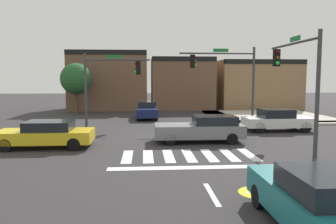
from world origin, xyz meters
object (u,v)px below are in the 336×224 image
object	(u,v)px
traffic_signal_northeast	(226,71)
car_white	(277,120)
traffic_signal_northwest	(110,76)
roadside_tree	(76,79)
car_gray	(202,129)
traffic_signal_southeast	(297,69)
car_teal	(318,202)
car_yellow	(46,134)
car_navy	(147,110)

from	to	relation	value
traffic_signal_northeast	car_white	bearing A→B (deg)	133.17
traffic_signal_northwest	traffic_signal_northeast	bearing A→B (deg)	0.16
roadside_tree	car_gray	bearing A→B (deg)	-57.80
traffic_signal_northwest	car_gray	bearing A→B (deg)	-48.90
traffic_signal_northwest	car_gray	xyz separation A→B (m)	(5.49, -6.30, -2.85)
traffic_signal_northwest	car_gray	distance (m)	8.83
traffic_signal_southeast	car_teal	distance (m)	10.33
traffic_signal_northeast	car_teal	size ratio (longest dim) A/B	1.30
traffic_signal_northeast	roadside_tree	xyz separation A→B (m)	(-12.48, 8.98, -0.57)
traffic_signal_southeast	car_gray	world-z (taller)	traffic_signal_southeast
traffic_signal_southeast	traffic_signal_northeast	size ratio (longest dim) A/B	0.97
car_white	traffic_signal_northeast	bearing A→B (deg)	133.17
car_white	roadside_tree	bearing A→B (deg)	142.00
car_yellow	car_white	bearing A→B (deg)	-162.02
car_navy	roadside_tree	xyz separation A→B (m)	(-6.78, 4.31, 2.64)
car_yellow	roadside_tree	size ratio (longest dim) A/B	0.94
car_gray	car_navy	bearing A→B (deg)	-75.41
car_yellow	roadside_tree	bearing A→B (deg)	-84.14
traffic_signal_southeast	traffic_signal_northeast	bearing A→B (deg)	10.31
roadside_tree	traffic_signal_northwest	bearing A→B (deg)	-65.30
traffic_signal_northwest	traffic_signal_southeast	bearing A→B (deg)	-39.43
car_yellow	car_teal	bearing A→B (deg)	130.92
car_white	car_navy	size ratio (longest dim) A/B	0.97
traffic_signal_northwest	car_white	world-z (taller)	traffic_signal_northwest
car_teal	traffic_signal_northeast	bearing A→B (deg)	-7.27
car_teal	car_white	xyz separation A→B (m)	(4.92, 14.33, -0.00)
car_gray	car_yellow	xyz separation A→B (m)	(-7.97, -0.96, -0.04)
traffic_signal_southeast	roadside_tree	bearing A→B (deg)	39.26
car_yellow	car_navy	size ratio (longest dim) A/B	1.03
traffic_signal_northwest	car_yellow	world-z (taller)	traffic_signal_northwest
traffic_signal_northwest	car_yellow	size ratio (longest dim) A/B	1.12
traffic_signal_southeast	car_gray	distance (m)	5.63
car_white	traffic_signal_northwest	bearing A→B (deg)	165.44
traffic_signal_northwest	traffic_signal_northeast	distance (m)	8.35
traffic_signal_southeast	car_yellow	world-z (taller)	traffic_signal_southeast
traffic_signal_southeast	traffic_signal_northeast	xyz separation A→B (m)	(-1.47, 8.10, 0.07)
traffic_signal_southeast	car_teal	size ratio (longest dim) A/B	1.25
car_gray	car_yellow	bearing A→B (deg)	6.90
car_navy	roadside_tree	distance (m)	8.45
traffic_signal_northeast	traffic_signal_northwest	bearing A→B (deg)	0.16
traffic_signal_southeast	car_navy	distance (m)	14.98
traffic_signal_northeast	car_white	distance (m)	5.11
traffic_signal_northwest	car_navy	distance (m)	6.08
car_teal	car_white	size ratio (longest dim) A/B	1.01
car_navy	roadside_tree	size ratio (longest dim) A/B	0.92
traffic_signal_northwest	car_teal	xyz separation A→B (m)	(6.14, -17.20, -2.83)
car_gray	traffic_signal_northwest	bearing A→B (deg)	-48.90
car_yellow	roadside_tree	world-z (taller)	roadside_tree
traffic_signal_northeast	car_teal	bearing A→B (deg)	82.73
traffic_signal_northwest	car_navy	bearing A→B (deg)	60.70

